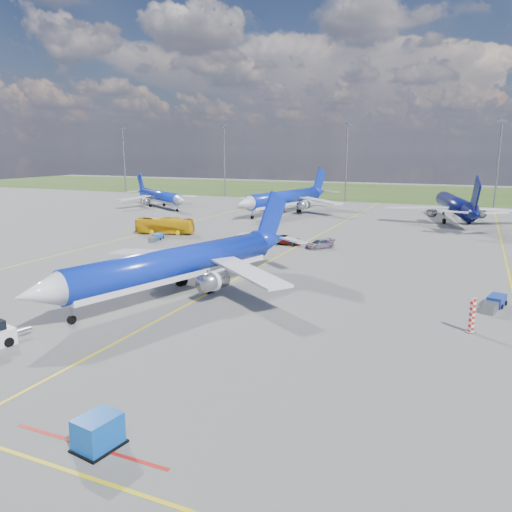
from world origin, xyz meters
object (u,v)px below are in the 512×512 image
at_px(bg_jet_nw, 160,207).
at_px(service_car_a, 183,264).
at_px(warning_post, 472,315).
at_px(baggage_tug_c, 156,238).
at_px(uld_container, 98,432).
at_px(baggage_tug_w, 494,303).
at_px(bg_jet_nnw, 285,213).
at_px(service_car_c, 320,244).
at_px(service_car_b, 286,240).
at_px(main_airliner, 178,294).
at_px(apron_bus, 165,226).
at_px(bg_jet_n, 454,222).

height_order(bg_jet_nw, service_car_a, bg_jet_nw).
distance_m(warning_post, baggage_tug_c, 56.06).
xyz_separation_m(uld_container, baggage_tug_w, (19.37, 33.90, -0.37)).
xyz_separation_m(bg_jet_nnw, baggage_tug_c, (-7.00, -43.41, 0.46)).
bearing_deg(uld_container, warning_post, 64.59).
relative_size(service_car_a, service_car_c, 0.78).
bearing_deg(uld_container, service_car_a, 124.20).
relative_size(baggage_tug_w, baggage_tug_c, 1.08).
distance_m(service_car_a, service_car_b, 21.94).
relative_size(bg_jet_nw, service_car_c, 6.69).
bearing_deg(main_airliner, warning_post, 17.17).
height_order(main_airliner, service_car_a, main_airliner).
bearing_deg(service_car_a, apron_bus, 108.96).
bearing_deg(baggage_tug_w, bg_jet_nnw, 141.03).
xyz_separation_m(main_airliner, baggage_tug_w, (30.82, 8.28, 0.50)).
relative_size(bg_jet_nw, main_airliner, 0.86).
bearing_deg(bg_jet_n, bg_jet_nnw, -12.44).
height_order(service_car_a, baggage_tug_c, service_car_a).
height_order(apron_bus, baggage_tug_c, apron_bus).
height_order(service_car_c, baggage_tug_w, service_car_c).
bearing_deg(bg_jet_nw, main_airliner, -111.40).
relative_size(uld_container, service_car_c, 0.45).
bearing_deg(warning_post, uld_container, -124.00).
height_order(warning_post, apron_bus, warning_post).
height_order(warning_post, main_airliner, main_airliner).
height_order(bg_jet_nw, baggage_tug_c, bg_jet_nw).
bearing_deg(bg_jet_nw, uld_container, -114.32).
distance_m(main_airliner, service_car_b, 31.29).
bearing_deg(bg_jet_nnw, uld_container, -62.67).
height_order(bg_jet_nw, main_airliner, main_airliner).
xyz_separation_m(warning_post, apron_bus, (-52.22, 31.97, -0.02)).
bearing_deg(bg_jet_n, baggage_tug_c, 31.05).
bearing_deg(baggage_tug_c, service_car_c, -5.50).
bearing_deg(bg_jet_n, warning_post, 80.76).
bearing_deg(bg_jet_nw, bg_jet_nnw, -54.17).
bearing_deg(baggage_tug_c, uld_container, -72.67).
distance_m(bg_jet_n, uld_container, 96.18).
xyz_separation_m(warning_post, baggage_tug_c, (-49.78, 25.76, -1.04)).
bearing_deg(bg_jet_n, service_car_c, 52.58).
distance_m(bg_jet_nnw, baggage_tug_c, 43.97).
xyz_separation_m(bg_jet_nnw, uld_container, (25.36, -95.00, 0.87)).
bearing_deg(bg_jet_nnw, service_car_b, -56.67).
xyz_separation_m(main_airliner, service_car_b, (0.67, 31.28, 0.74)).
relative_size(main_airliner, service_car_c, 7.76).
distance_m(warning_post, bg_jet_nnw, 81.34).
bearing_deg(uld_container, main_airliner, 122.66).
distance_m(bg_jet_nnw, bg_jet_n, 38.36).
xyz_separation_m(bg_jet_nw, uld_container, (60.04, -93.22, 0.87)).
bearing_deg(main_airliner, bg_jet_nnw, 118.07).
distance_m(main_airliner, uld_container, 28.07).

